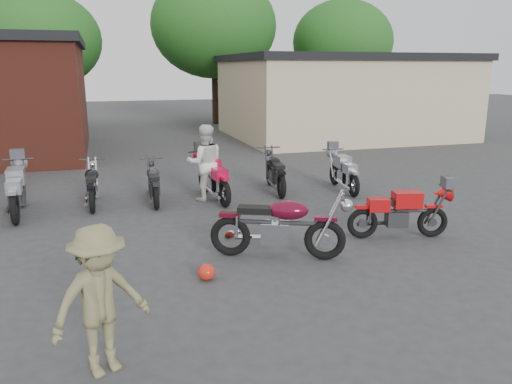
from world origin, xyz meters
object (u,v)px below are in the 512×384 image
object	(u,v)px
sportbike	(400,210)
row_bike_5	(275,170)
row_bike_3	(154,181)
row_bike_4	(213,176)
person_tan	(100,301)
row_bike_6	(344,170)
helmet	(207,272)
row_bike_2	(92,183)
vintage_motorcycle	(280,222)
row_bike_1	(17,188)
person_light	(205,163)

from	to	relation	value
sportbike	row_bike_5	size ratio (longest dim) A/B	0.94
row_bike_3	row_bike_4	world-z (taller)	row_bike_4
sportbike	row_bike_3	distance (m)	5.85
person_tan	row_bike_6	xyz separation A→B (m)	(6.18, 6.65, -0.27)
row_bike_3	row_bike_4	size ratio (longest dim) A/B	0.88
helmet	row_bike_4	bearing A→B (deg)	76.39
helmet	row_bike_2	distance (m)	5.34
sportbike	row_bike_4	distance (m)	4.78
row_bike_4	vintage_motorcycle	bearing A→B (deg)	176.40
row_bike_6	row_bike_5	bearing A→B (deg)	81.58
person_tan	row_bike_1	bearing A→B (deg)	80.78
helmet	row_bike_4	size ratio (longest dim) A/B	0.13
helmet	row_bike_6	size ratio (longest dim) A/B	0.15
person_light	row_bike_2	bearing A→B (deg)	-1.63
person_light	row_bike_5	bearing A→B (deg)	-165.69
vintage_motorcycle	row_bike_4	distance (m)	4.20
row_bike_2	row_bike_6	distance (m)	6.37
row_bike_1	row_bike_6	bearing A→B (deg)	-93.62
vintage_motorcycle	row_bike_6	xyz separation A→B (m)	(3.26, 4.08, -0.10)
row_bike_4	person_tan	bearing A→B (deg)	151.49
helmet	person_light	size ratio (longest dim) A/B	0.15
row_bike_2	vintage_motorcycle	bearing A→B (deg)	-144.43
sportbike	row_bike_2	xyz separation A→B (m)	(-5.65, 4.19, -0.00)
person_tan	row_bike_3	distance (m)	7.04
vintage_motorcycle	row_bike_1	world-z (taller)	vintage_motorcycle
helmet	person_tan	size ratio (longest dim) A/B	0.17
row_bike_1	row_bike_2	xyz separation A→B (m)	(1.58, 0.35, -0.07)
vintage_motorcycle	row_bike_5	distance (m)	4.77
vintage_motorcycle	sportbike	size ratio (longest dim) A/B	1.19
vintage_motorcycle	row_bike_5	xyz separation A→B (m)	(1.50, 4.53, -0.07)
sportbike	vintage_motorcycle	bearing A→B (deg)	-159.19
sportbike	row_bike_5	world-z (taller)	row_bike_5
row_bike_2	row_bike_6	xyz separation A→B (m)	(6.35, -0.42, 0.01)
row_bike_2	row_bike_5	bearing A→B (deg)	-88.62
person_light	row_bike_3	size ratio (longest dim) A/B	1.02
person_light	row_bike_3	distance (m)	1.32
person_light	row_bike_2	distance (m)	2.71
row_bike_5	row_bike_6	size ratio (longest dim) A/B	1.06
sportbike	row_bike_3	xyz separation A→B (m)	(-4.23, 4.04, -0.01)
row_bike_3	helmet	bearing A→B (deg)	-174.51
vintage_motorcycle	row_bike_2	bearing A→B (deg)	148.48
helmet	row_bike_3	world-z (taller)	row_bike_3
row_bike_2	row_bike_3	world-z (taller)	row_bike_2
sportbike	row_bike_4	bearing A→B (deg)	139.57
vintage_motorcycle	row_bike_4	world-z (taller)	vintage_motorcycle
sportbike	person_tan	bearing A→B (deg)	-138.48
helmet	person_tan	world-z (taller)	person_tan
person_tan	helmet	bearing A→B (deg)	29.18
row_bike_2	person_light	bearing A→B (deg)	-95.33
row_bike_1	row_bike_5	bearing A→B (deg)	-89.65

